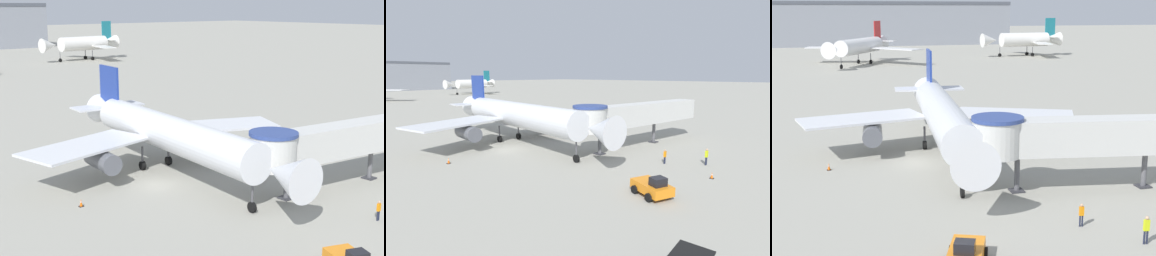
# 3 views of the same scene
# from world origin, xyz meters

# --- Properties ---
(ground_plane) EXTENTS (800.00, 800.00, 0.00)m
(ground_plane) POSITION_xyz_m (0.00, 0.00, 0.00)
(ground_plane) COLOR #9E9B8E
(main_airplane) EXTENTS (28.65, 33.92, 9.49)m
(main_airplane) POSITION_xyz_m (3.05, 2.21, 4.02)
(main_airplane) COLOR silver
(main_airplane) RESTS_ON ground_plane
(jet_bridge) EXTENTS (22.23, 6.21, 6.11)m
(jet_bridge) POSITION_xyz_m (12.44, -10.94, 4.43)
(jet_bridge) COLOR silver
(jet_bridge) RESTS_ON ground_plane
(pushback_tug_orange) EXTENTS (3.02, 3.78, 1.76)m
(pushback_tug_orange) POSITION_xyz_m (-0.57, -21.30, 0.77)
(pushback_tug_orange) COLOR orange
(pushback_tug_orange) RESTS_ON ground_plane
(traffic_cone_port_wing) EXTENTS (0.38, 0.38, 0.63)m
(traffic_cone_port_wing) POSITION_xyz_m (-7.99, -0.47, 0.30)
(traffic_cone_port_wing) COLOR black
(traffic_cone_port_wing) RESTS_ON ground_plane
(traffic_cone_starboard_wing) EXTENTS (0.39, 0.39, 0.65)m
(traffic_cone_starboard_wing) POSITION_xyz_m (13.83, -1.01, 0.31)
(traffic_cone_starboard_wing) COLOR black
(traffic_cone_starboard_wing) RESTS_ON ground_plane
(ground_crew_marshaller) EXTENTS (0.33, 0.21, 1.61)m
(ground_crew_marshaller) POSITION_xyz_m (8.26, -17.82, 0.93)
(ground_crew_marshaller) COLOR #1E2338
(ground_crew_marshaller) RESTS_ON ground_plane
(ground_crew_wing_walker) EXTENTS (0.37, 0.24, 1.84)m
(ground_crew_wing_walker) POSITION_xyz_m (10.88, -21.31, 1.06)
(ground_crew_wing_walker) COLOR #1E2338
(ground_crew_wing_walker) RESTS_ON ground_plane
(background_jet_teal_tail) EXTENTS (26.59, 26.36, 11.54)m
(background_jet_teal_tail) POSITION_xyz_m (51.89, 108.45, 5.05)
(background_jet_teal_tail) COLOR white
(background_jet_teal_tail) RESTS_ON ground_plane
(background_jet_red_tail) EXTENTS (30.02, 29.66, 11.05)m
(background_jet_red_tail) POSITION_xyz_m (0.95, 94.44, 4.84)
(background_jet_red_tail) COLOR white
(background_jet_red_tail) RESTS_ON ground_plane
(terminal_building) EXTENTS (149.30, 21.55, 17.22)m
(terminal_building) POSITION_xyz_m (-8.49, 175.00, 8.62)
(terminal_building) COLOR gray
(terminal_building) RESTS_ON ground_plane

